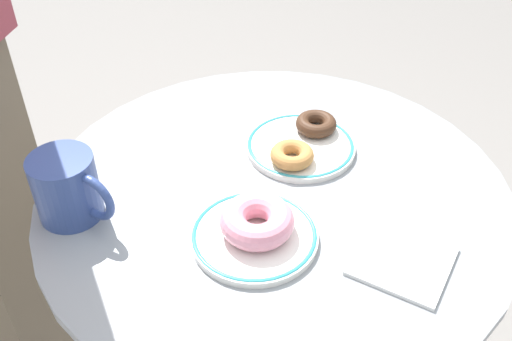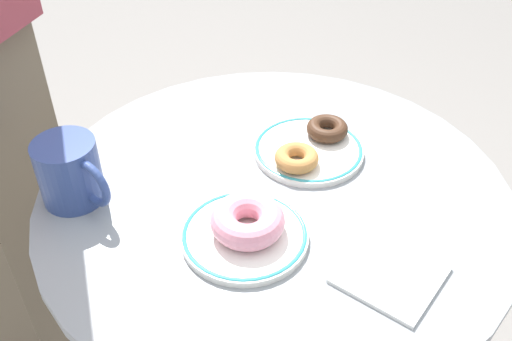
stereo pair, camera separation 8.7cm
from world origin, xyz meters
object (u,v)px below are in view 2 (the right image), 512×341
(paper_napkin, at_px, (390,274))
(coffee_mug, at_px, (71,172))
(plate_right, at_px, (309,150))
(donut_pink_frosted, at_px, (248,221))
(cafe_table, at_px, (272,296))
(plate_left, at_px, (245,235))
(donut_chocolate, at_px, (328,129))
(donut_old_fashioned, at_px, (294,157))

(paper_napkin, bearing_deg, coffee_mug, 105.87)
(plate_right, distance_m, donut_pink_frosted, 0.22)
(cafe_table, xyz_separation_m, plate_right, (0.11, 0.01, 0.26))
(donut_pink_frosted, bearing_deg, plate_left, 169.13)
(paper_napkin, bearing_deg, plate_right, 53.20)
(donut_chocolate, bearing_deg, plate_left, -175.50)
(donut_pink_frosted, relative_size, coffee_mug, 0.76)
(plate_left, relative_size, coffee_mug, 1.31)
(plate_left, height_order, plate_right, same)
(cafe_table, relative_size, donut_pink_frosted, 7.35)
(cafe_table, height_order, donut_old_fashioned, donut_old_fashioned)
(plate_right, distance_m, donut_old_fashioned, 0.05)
(donut_chocolate, height_order, paper_napkin, donut_chocolate)
(plate_right, bearing_deg, cafe_table, -176.71)
(coffee_mug, bearing_deg, donut_chocolate, -34.36)
(plate_left, bearing_deg, paper_napkin, -74.90)
(plate_right, bearing_deg, paper_napkin, -126.80)
(cafe_table, bearing_deg, coffee_mug, 128.34)
(donut_chocolate, height_order, donut_old_fashioned, same)
(donut_old_fashioned, bearing_deg, cafe_table, -176.13)
(cafe_table, height_order, donut_chocolate, donut_chocolate)
(plate_right, height_order, donut_old_fashioned, donut_old_fashioned)
(cafe_table, bearing_deg, donut_pink_frosted, -167.62)
(plate_right, height_order, paper_napkin, plate_right)
(coffee_mug, bearing_deg, donut_pink_frosted, -72.45)
(donut_pink_frosted, bearing_deg, coffee_mug, 107.55)
(plate_right, bearing_deg, plate_left, -172.72)
(coffee_mug, bearing_deg, paper_napkin, -74.13)
(donut_old_fashioned, bearing_deg, donut_chocolate, -2.79)
(plate_left, distance_m, donut_chocolate, 0.27)
(paper_napkin, bearing_deg, cafe_table, 75.23)
(plate_right, bearing_deg, donut_old_fashioned, -177.42)
(plate_right, xyz_separation_m, donut_pink_frosted, (-0.21, -0.03, 0.02))
(plate_left, relative_size, donut_chocolate, 2.56)
(donut_old_fashioned, height_order, paper_napkin, donut_old_fashioned)
(plate_left, bearing_deg, plate_right, 7.28)
(donut_chocolate, distance_m, coffee_mug, 0.42)
(cafe_table, relative_size, coffee_mug, 5.57)
(donut_old_fashioned, bearing_deg, coffee_mug, 136.91)
(donut_chocolate, bearing_deg, cafe_table, 179.77)
(paper_napkin, bearing_deg, plate_left, 105.10)
(cafe_table, height_order, paper_napkin, paper_napkin)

